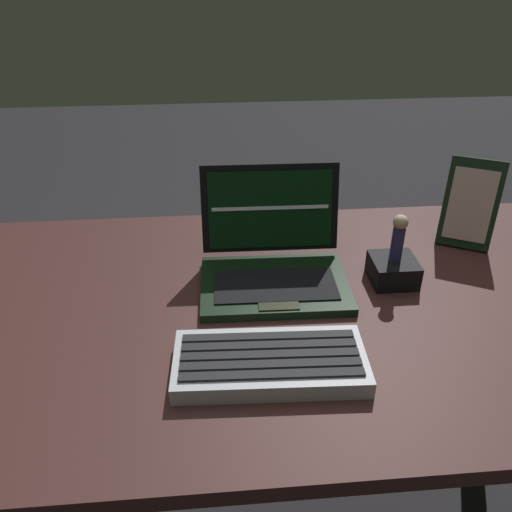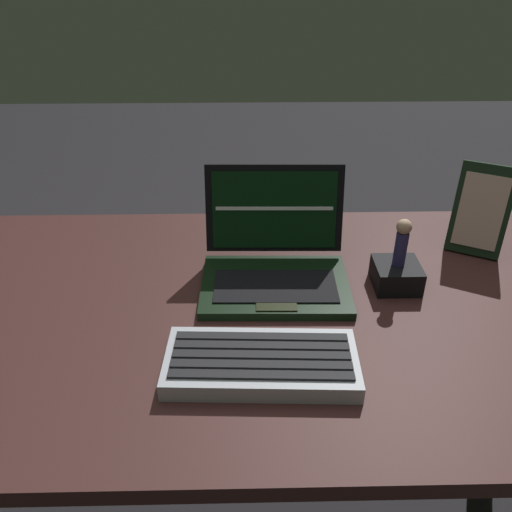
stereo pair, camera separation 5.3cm
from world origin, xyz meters
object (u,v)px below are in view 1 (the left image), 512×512
object	(u,v)px
laptop_front	(273,262)
photo_frame	(470,205)
figurine_stand	(393,270)
external_keyboard	(270,362)
figurine	(398,236)

from	to	relation	value
laptop_front	photo_frame	bearing A→B (deg)	13.44
laptop_front	figurine_stand	bearing A→B (deg)	-5.86
external_keyboard	figurine	size ratio (longest dim) A/B	3.18
figurine_stand	figurine	world-z (taller)	figurine
laptop_front	figurine	size ratio (longest dim) A/B	2.98
external_keyboard	photo_frame	size ratio (longest dim) A/B	1.57
photo_frame	figurine_stand	world-z (taller)	photo_frame
external_keyboard	figurine	xyz separation A→B (m)	(0.27, 0.23, 0.08)
external_keyboard	laptop_front	bearing A→B (deg)	82.39
photo_frame	figurine	xyz separation A→B (m)	(-0.20, -0.13, 0.00)
laptop_front	figurine_stand	distance (m)	0.23
laptop_front	figurine_stand	xyz separation A→B (m)	(0.23, -0.02, -0.02)
photo_frame	figurine_stand	size ratio (longest dim) A/B	2.25
laptop_front	photo_frame	size ratio (longest dim) A/B	1.47
external_keyboard	figurine_stand	size ratio (longest dim) A/B	3.53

